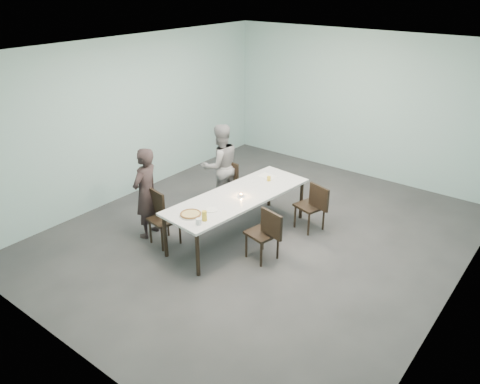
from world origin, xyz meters
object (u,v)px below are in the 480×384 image
Objects in this scene: diner_far at (220,165)px; beer_glass at (204,216)px; table at (238,198)px; diner_near at (146,193)px; chair_far_right at (314,204)px; chair_near_right at (266,231)px; pizza at (191,214)px; chair_near_left at (161,214)px; chair_far_left at (234,182)px; amber_tumbler at (269,179)px; side_plate at (212,210)px; water_tumbler at (199,222)px; tealight at (241,195)px.

diner_far is 10.42× the size of beer_glass.
table is 1.49m from diner_near.
diner_far is (-1.88, -0.17, 0.28)m from chair_far_right.
diner_far is (-1.77, 1.07, 0.28)m from chair_near_right.
chair_far_right is 2.56× the size of pizza.
chair_far_left is (0.13, 1.71, 0.00)m from chair_near_left.
chair_near_right is (0.78, -0.32, -0.19)m from table.
side_plate is at bearing -91.96° from amber_tumbler.
diner_far is 8.68× the size of side_plate.
diner_near is 1.08m from pizza.
amber_tumbler is at bearing 70.85° from chair_near_left.
table is at bearing -43.14° from chair_far_left.
diner_near is 1.38m from water_tumbler.
pizza is at bearing -66.37° from chair_far_left.
chair_near_left is 0.56× the size of diner_far.
chair_near_left is 1.67m from diner_far.
diner_far is at bearing -160.13° from chair_far_left.
diner_far reaches higher than chair_far_left.
water_tumbler is at bearing -87.19° from amber_tumbler.
table is 0.10m from tealight.
chair_far_left is 0.57× the size of diner_near.
amber_tumbler is at bearing -44.36° from chair_near_right.
table is 1.12m from water_tumbler.
chair_near_left is 9.67× the size of water_tumbler.
chair_near_right is at bearing 45.63° from beer_glass.
chair_near_left is 1.74m from chair_near_right.
beer_glass is (-0.63, -0.65, 0.32)m from chair_near_right.
pizza is 3.78× the size of water_tumbler.
tealight is (-0.71, 0.31, 0.27)m from chair_near_right.
water_tumbler is 1.12× the size of amber_tumbler.
amber_tumbler is at bearing 26.27° from chair_far_right.
chair_near_left is 0.79m from pizza.
diner_far is at bearing 104.45° from chair_near_left.
chair_far_left reaches higher than pizza.
table is 0.99m from pizza.
chair_far_right reaches higher than water_tumbler.
amber_tumbler reaches higher than table.
pizza is (-0.90, -0.65, 0.27)m from chair_near_right.
water_tumbler is (0.89, -1.92, 0.29)m from chair_far_left.
chair_far_left reaches higher than side_plate.
beer_glass reaches higher than chair_far_left.
pizza is 2.27× the size of beer_glass.
pizza is (1.08, -0.09, 0.00)m from diner_near.
chair_far_right is 2.76m from diner_near.
water_tumbler is at bearing 55.87° from diner_far.
chair_near_right is at bearing 101.95° from chair_far_right.
chair_near_right is 1.15m from pizza.
diner_near is 10.19× the size of beer_glass.
table is at bearing -94.55° from amber_tumbler.
diner_near is 2.08m from amber_tumbler.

